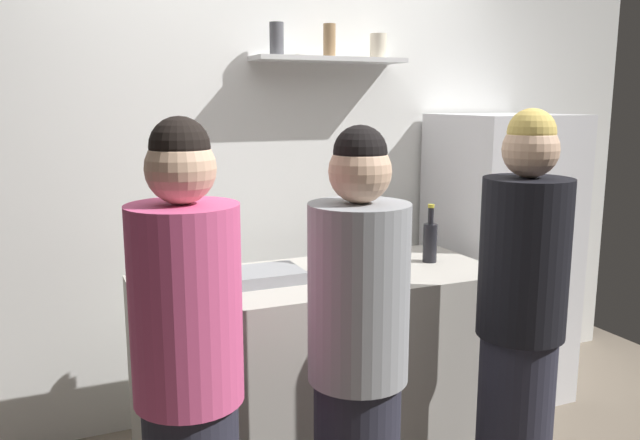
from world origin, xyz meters
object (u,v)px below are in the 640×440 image
(baking_pan, at_px, (262,276))
(person_blonde, at_px, (520,325))
(utensil_holder, at_px, (195,263))
(person_pink_top, at_px, (189,388))
(wine_bottle_amber_glass, at_px, (332,249))
(person_grey_hoodie, at_px, (358,368))
(wine_bottle_dark_glass, at_px, (430,241))
(water_bottle_plastic, at_px, (228,249))
(wine_bottle_pale_glass, at_px, (368,233))
(refrigerator, at_px, (499,257))

(baking_pan, relative_size, person_blonde, 0.20)
(utensil_holder, bearing_deg, person_pink_top, -103.81)
(wine_bottle_amber_glass, distance_m, person_grey_hoodie, 0.78)
(baking_pan, distance_m, wine_bottle_dark_glass, 0.85)
(water_bottle_plastic, relative_size, person_blonde, 0.14)
(utensil_holder, relative_size, person_pink_top, 0.13)
(wine_bottle_pale_glass, relative_size, person_blonde, 0.18)
(wine_bottle_pale_glass, relative_size, person_grey_hoodie, 0.19)
(baking_pan, height_order, person_grey_hoodie, person_grey_hoodie)
(wine_bottle_pale_glass, bearing_deg, refrigerator, 5.63)
(utensil_holder, xyz_separation_m, wine_bottle_pale_glass, (0.89, 0.07, 0.05))
(wine_bottle_amber_glass, height_order, person_pink_top, person_pink_top)
(person_grey_hoodie, bearing_deg, person_pink_top, 68.48)
(person_pink_top, bearing_deg, water_bottle_plastic, 3.43)
(wine_bottle_amber_glass, bearing_deg, refrigerator, 16.01)
(refrigerator, distance_m, wine_bottle_amber_glass, 1.27)
(wine_bottle_amber_glass, xyz_separation_m, person_grey_hoodie, (-0.22, -0.70, -0.24))
(wine_bottle_dark_glass, height_order, water_bottle_plastic, wine_bottle_dark_glass)
(person_blonde, bearing_deg, water_bottle_plastic, 2.04)
(refrigerator, distance_m, wine_bottle_pale_glass, 0.92)
(wine_bottle_pale_glass, distance_m, person_grey_hoodie, 1.12)
(person_blonde, bearing_deg, person_grey_hoodie, 50.46)
(person_pink_top, relative_size, person_grey_hoodie, 1.02)
(refrigerator, bearing_deg, wine_bottle_dark_glass, -154.32)
(utensil_holder, xyz_separation_m, person_pink_top, (-0.21, -0.86, -0.18))
(wine_bottle_dark_glass, xyz_separation_m, water_bottle_plastic, (-0.93, 0.23, -0.01))
(wine_bottle_dark_glass, bearing_deg, baking_pan, -179.52)
(baking_pan, bearing_deg, person_pink_top, -124.11)
(person_grey_hoodie, bearing_deg, water_bottle_plastic, -6.52)
(refrigerator, xyz_separation_m, person_pink_top, (-1.99, -1.01, 0.01))
(baking_pan, bearing_deg, wine_bottle_pale_glass, 21.08)
(utensil_holder, bearing_deg, wine_bottle_pale_glass, 4.31)
(utensil_holder, xyz_separation_m, wine_bottle_dark_glass, (1.10, -0.17, 0.04))
(wine_bottle_dark_glass, distance_m, wine_bottle_amber_glass, 0.52)
(utensil_holder, height_order, water_bottle_plastic, water_bottle_plastic)
(wine_bottle_amber_glass, bearing_deg, wine_bottle_pale_glass, 39.52)
(baking_pan, xyz_separation_m, person_pink_top, (-0.46, -0.68, -0.14))
(refrigerator, distance_m, utensil_holder, 1.79)
(baking_pan, distance_m, water_bottle_plastic, 0.26)
(wine_bottle_dark_glass, distance_m, wine_bottle_pale_glass, 0.32)
(utensil_holder, height_order, person_blonde, person_blonde)
(refrigerator, distance_m, person_pink_top, 2.23)
(baking_pan, xyz_separation_m, person_blonde, (0.85, -0.65, -0.13))
(wine_bottle_amber_glass, height_order, water_bottle_plastic, wine_bottle_amber_glass)
(refrigerator, relative_size, utensil_holder, 7.54)
(water_bottle_plastic, relative_size, person_pink_top, 0.14)
(wine_bottle_amber_glass, distance_m, water_bottle_plastic, 0.48)
(utensil_holder, distance_m, wine_bottle_amber_glass, 0.61)
(wine_bottle_dark_glass, relative_size, wine_bottle_amber_glass, 0.93)
(wine_bottle_amber_glass, relative_size, water_bottle_plastic, 1.33)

